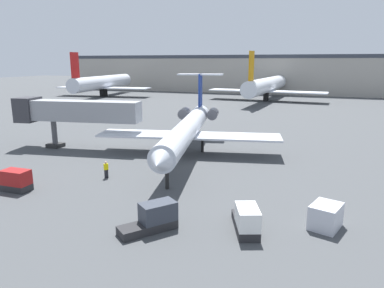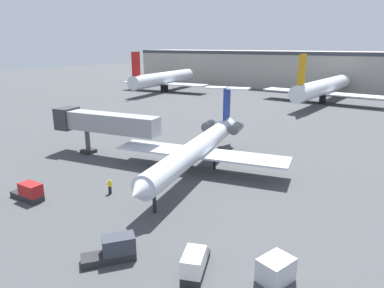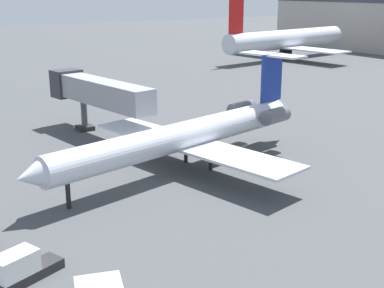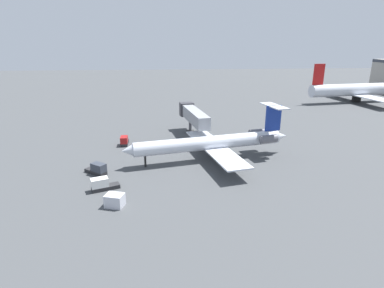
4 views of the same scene
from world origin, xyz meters
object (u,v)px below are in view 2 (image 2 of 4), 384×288
baggage_tug_spare (195,264)px  cargo_container_uld (276,270)px  baggage_tug_trailing (29,192)px  ground_crew_marshaller (110,186)px  baggage_tug_lead (114,250)px  regional_jet (201,145)px  jet_bridge (100,122)px  parked_airliner_west_end (164,79)px  parked_airliner_west_mid (324,87)px

baggage_tug_spare → cargo_container_uld: bearing=26.5°
baggage_tug_trailing → cargo_container_uld: bearing=3.8°
ground_crew_marshaller → baggage_tug_spare: baggage_tug_spare is taller
baggage_tug_lead → baggage_tug_spare: bearing=17.3°
ground_crew_marshaller → baggage_tug_lead: 12.54m
ground_crew_marshaller → regional_jet: bearing=70.1°
regional_jet → baggage_tug_spare: 21.53m
ground_crew_marshaller → cargo_container_uld: 20.68m
jet_bridge → parked_airliner_west_end: 72.08m
jet_bridge → ground_crew_marshaller: jet_bridge is taller
regional_jet → parked_airliner_west_mid: parked_airliner_west_mid is taller
ground_crew_marshaller → cargo_container_uld: bearing=-11.3°
baggage_tug_lead → baggage_tug_trailing: size_ratio=1.00×
baggage_tug_lead → baggage_tug_trailing: (-15.11, 2.64, 0.00)m
parked_airliner_west_mid → baggage_tug_trailing: bearing=-96.9°
jet_bridge → baggage_tug_lead: jet_bridge is taller
baggage_tug_lead → baggage_tug_trailing: bearing=170.1°
jet_bridge → baggage_tug_spare: size_ratio=3.99×
cargo_container_uld → ground_crew_marshaller: bearing=168.7°
baggage_tug_lead → parked_airliner_west_end: size_ratio=0.11×
cargo_container_uld → baggage_tug_trailing: bearing=-176.2°
baggage_tug_lead → baggage_tug_spare: 6.28m
ground_crew_marshaller → cargo_container_uld: size_ratio=0.61×
regional_jet → baggage_tug_lead: regional_jet is taller
baggage_tug_spare → cargo_container_uld: (4.99, 2.49, 0.01)m
parked_airliner_west_end → baggage_tug_lead: bearing=-54.3°
baggage_tug_trailing → cargo_container_uld: size_ratio=1.46×
baggage_tug_trailing → baggage_tug_spare: bearing=-2.1°
baggage_tug_lead → baggage_tug_spare: same height
ground_crew_marshaller → baggage_tug_lead: size_ratio=0.42×
baggage_tug_lead → baggage_tug_spare: size_ratio=0.95×
regional_jet → baggage_tug_spare: size_ratio=7.40×
regional_jet → baggage_tug_spare: bearing=-59.0°
parked_airliner_west_end → parked_airliner_west_mid: (51.97, 4.49, -0.02)m
jet_bridge → baggage_tug_lead: 27.36m
regional_jet → jet_bridge: size_ratio=1.85×
ground_crew_marshaller → baggage_tug_trailing: baggage_tug_trailing is taller
baggage_tug_trailing → baggage_tug_spare: same height
baggage_tug_trailing → parked_airliner_west_mid: bearing=83.1°
regional_jet → cargo_container_uld: size_ratio=11.40×
ground_crew_marshaller → cargo_container_uld: cargo_container_uld is taller
parked_airliner_west_end → parked_airliner_west_mid: 52.16m
jet_bridge → baggage_tug_lead: size_ratio=4.22×
jet_bridge → baggage_tug_trailing: (5.44, -14.95, -4.06)m
baggage_tug_lead → parked_airliner_west_end: 98.14m
jet_bridge → parked_airliner_west_end: (-36.63, 62.08, -0.47)m
baggage_tug_trailing → parked_airliner_west_end: 87.85m
regional_jet → ground_crew_marshaller: regional_jet is taller
ground_crew_marshaller → baggage_tug_spare: (15.29, -6.55, -0.02)m
ground_crew_marshaller → baggage_tug_trailing: bearing=-135.2°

